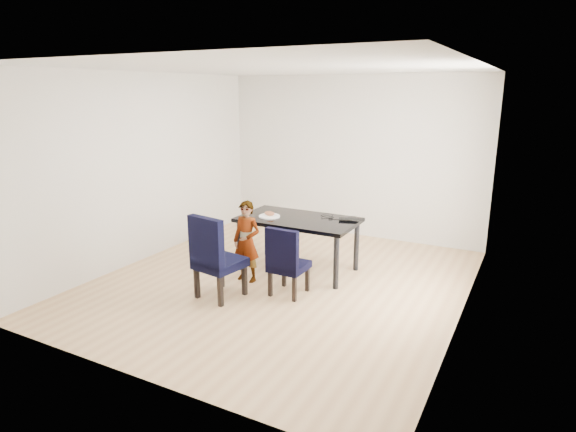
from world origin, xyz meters
The scene contains 14 objects.
floor centered at (0.00, 0.00, -0.01)m, with size 4.50×5.00×0.01m, color tan.
ceiling centered at (0.00, 0.00, 2.71)m, with size 4.50×5.00×0.01m, color white.
wall_back centered at (0.00, 2.50, 1.35)m, with size 4.50×0.01×2.70m, color silver.
wall_front centered at (0.00, -2.50, 1.35)m, with size 4.50×0.01×2.70m, color silver.
wall_left centered at (-2.25, 0.00, 1.35)m, with size 0.01×5.00×2.70m, color white.
wall_right centered at (2.25, 0.00, 1.35)m, with size 0.01×5.00×2.70m, color white.
dining_table centered at (0.00, 0.50, 0.38)m, with size 1.60×0.90×0.75m, color black.
chair_left centered at (-0.43, -0.74, 0.52)m, with size 0.50×0.52×1.04m, color black.
chair_right centered at (0.27, -0.28, 0.44)m, with size 0.42×0.44×0.87m, color black.
child centered at (-0.42, -0.15, 0.54)m, with size 0.39×0.26×1.07m, color orange.
plate centered at (-0.39, 0.38, 0.76)m, with size 0.29×0.29×0.02m, color white.
sandwich centered at (-0.39, 0.38, 0.80)m, with size 0.15×0.07×0.06m, color #9C5837.
laptop centered at (0.68, 0.77, 0.76)m, with size 0.35×0.22×0.03m, color black.
cable_tangle centered at (0.36, 0.67, 0.75)m, with size 0.16×0.16×0.01m, color black.
Camera 1 is at (2.84, -5.18, 2.45)m, focal length 30.00 mm.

